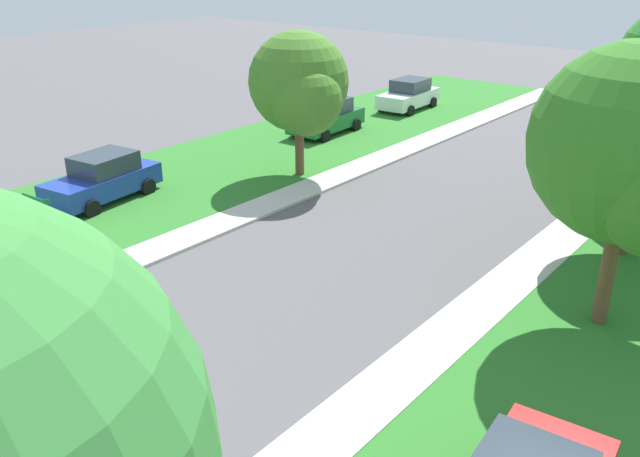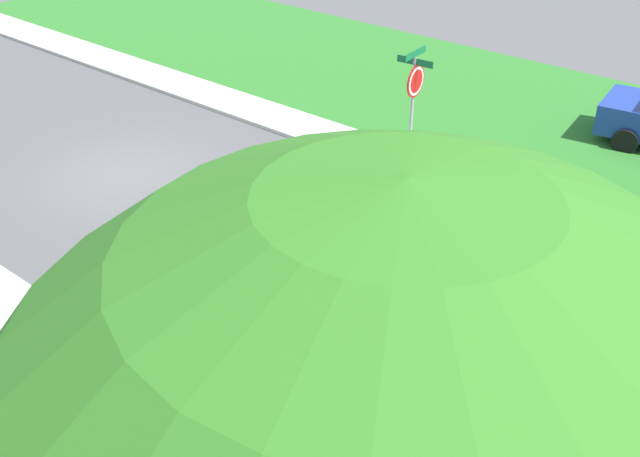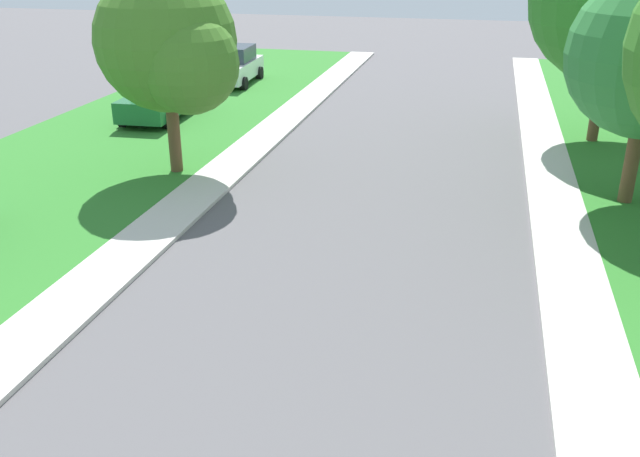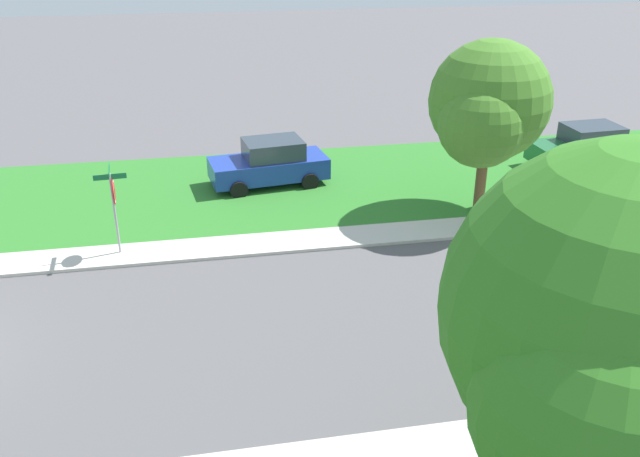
% 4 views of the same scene
% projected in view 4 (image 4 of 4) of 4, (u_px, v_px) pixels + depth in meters
% --- Properties ---
extents(sidewalk_east, '(1.40, 56.00, 0.10)m').
position_uv_depth(sidewalk_east, '(473.00, 447.00, 12.77)').
color(sidewalk_east, beige).
rests_on(sidewalk_east, ground).
extents(sidewalk_west, '(1.40, 56.00, 0.10)m').
position_uv_depth(sidewalk_west, '(359.00, 236.00, 21.14)').
color(sidewalk_west, beige).
rests_on(sidewalk_west, ground).
extents(lawn_west, '(8.00, 56.00, 0.08)m').
position_uv_depth(lawn_west, '(330.00, 183.00, 25.33)').
color(lawn_west, '#2D7528').
rests_on(lawn_west, ground).
extents(stop_sign_far_corner, '(0.92, 0.92, 2.77)m').
position_uv_depth(stop_sign_far_corner, '(114.00, 197.00, 19.29)').
color(stop_sign_far_corner, '#9E9EA3').
rests_on(stop_sign_far_corner, ground).
extents(car_green_driveway_right, '(2.19, 4.38, 1.76)m').
position_uv_depth(car_green_driveway_right, '(586.00, 147.00, 26.60)').
color(car_green_driveway_right, '#1E6033').
rests_on(car_green_driveway_right, ground).
extents(car_blue_across_road, '(2.46, 4.50, 1.76)m').
position_uv_depth(car_blue_across_road, '(270.00, 163.00, 24.88)').
color(car_blue_across_road, '#1E389E').
rests_on(car_blue_across_road, ground).
extents(tree_sidewalk_mid, '(4.91, 4.57, 6.91)m').
position_uv_depth(tree_sidewalk_mid, '(614.00, 336.00, 8.39)').
color(tree_sidewalk_mid, brown).
rests_on(tree_sidewalk_mid, ground).
extents(tree_across_right, '(4.22, 3.92, 5.80)m').
position_uv_depth(tree_across_right, '(488.00, 107.00, 21.31)').
color(tree_across_right, brown).
rests_on(tree_across_right, ground).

